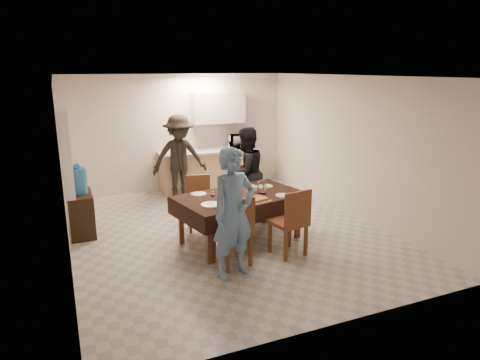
% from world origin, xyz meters
% --- Properties ---
extents(floor, '(5.00, 6.00, 0.02)m').
position_xyz_m(floor, '(0.00, 0.00, 0.00)').
color(floor, '#B6B6B1').
rests_on(floor, ground).
extents(ceiling, '(5.00, 6.00, 0.02)m').
position_xyz_m(ceiling, '(0.00, 0.00, 2.60)').
color(ceiling, white).
rests_on(ceiling, wall_back).
extents(wall_back, '(5.00, 0.02, 2.60)m').
position_xyz_m(wall_back, '(0.00, 3.00, 1.30)').
color(wall_back, beige).
rests_on(wall_back, floor).
extents(wall_front, '(5.00, 0.02, 2.60)m').
position_xyz_m(wall_front, '(0.00, -3.00, 1.30)').
color(wall_front, beige).
rests_on(wall_front, floor).
extents(wall_left, '(0.02, 6.00, 2.60)m').
position_xyz_m(wall_left, '(-2.50, 0.00, 1.30)').
color(wall_left, beige).
rests_on(wall_left, floor).
extents(wall_right, '(0.02, 6.00, 2.60)m').
position_xyz_m(wall_right, '(2.50, 0.00, 1.30)').
color(wall_right, beige).
rests_on(wall_right, floor).
extents(stub_partition, '(0.15, 1.40, 2.10)m').
position_xyz_m(stub_partition, '(-2.42, 1.20, 1.05)').
color(stub_partition, white).
rests_on(stub_partition, floor).
extents(kitchen_base_cabinet, '(2.20, 0.60, 0.86)m').
position_xyz_m(kitchen_base_cabinet, '(0.60, 2.68, 0.43)').
color(kitchen_base_cabinet, '#9F825F').
rests_on(kitchen_base_cabinet, floor).
extents(kitchen_worktop, '(2.24, 0.64, 0.05)m').
position_xyz_m(kitchen_worktop, '(0.60, 2.68, 0.89)').
color(kitchen_worktop, '#A4A39F').
rests_on(kitchen_worktop, kitchen_base_cabinet).
extents(upper_cabinet, '(1.20, 0.34, 0.70)m').
position_xyz_m(upper_cabinet, '(0.90, 2.82, 1.85)').
color(upper_cabinet, silver).
rests_on(upper_cabinet, wall_back).
extents(dining_table, '(2.17, 1.53, 0.77)m').
position_xyz_m(dining_table, '(0.06, -0.43, 0.74)').
color(dining_table, black).
rests_on(dining_table, floor).
extents(chair_near_left, '(0.54, 0.54, 0.56)m').
position_xyz_m(chair_near_left, '(-0.39, -1.28, 0.63)').
color(chair_near_left, brown).
rests_on(chair_near_left, floor).
extents(chair_near_right, '(0.54, 0.54, 0.56)m').
position_xyz_m(chair_near_right, '(0.51, -1.28, 0.63)').
color(chair_near_right, brown).
rests_on(chair_near_right, floor).
extents(chair_far_left, '(0.50, 0.51, 0.50)m').
position_xyz_m(chair_far_left, '(-0.39, 0.23, 0.57)').
color(chair_far_left, brown).
rests_on(chair_far_left, floor).
extents(chair_far_right, '(0.59, 0.60, 0.55)m').
position_xyz_m(chair_far_right, '(0.51, 0.23, 0.63)').
color(chair_far_right, brown).
rests_on(chair_far_right, floor).
extents(console, '(0.39, 0.78, 0.72)m').
position_xyz_m(console, '(-2.28, 0.88, 0.36)').
color(console, black).
rests_on(console, floor).
extents(water_jug, '(0.28, 0.28, 0.43)m').
position_xyz_m(water_jug, '(-2.28, 0.88, 0.93)').
color(water_jug, '#3986C6').
rests_on(water_jug, console).
extents(wine_bottle, '(0.08, 0.08, 0.32)m').
position_xyz_m(wine_bottle, '(0.01, -0.38, 0.93)').
color(wine_bottle, black).
rests_on(wine_bottle, dining_table).
extents(water_pitcher, '(0.14, 0.14, 0.22)m').
position_xyz_m(water_pitcher, '(0.41, -0.48, 0.88)').
color(water_pitcher, white).
rests_on(water_pitcher, dining_table).
extents(savoury_tart, '(0.43, 0.36, 0.05)m').
position_xyz_m(savoury_tart, '(0.16, -0.81, 0.80)').
color(savoury_tart, '#C8843A').
rests_on(savoury_tart, dining_table).
extents(salad_bowl, '(0.17, 0.17, 0.07)m').
position_xyz_m(salad_bowl, '(0.36, -0.25, 0.80)').
color(salad_bowl, white).
rests_on(salad_bowl, dining_table).
extents(mushroom_dish, '(0.21, 0.21, 0.04)m').
position_xyz_m(mushroom_dish, '(0.01, -0.15, 0.79)').
color(mushroom_dish, white).
rests_on(mushroom_dish, dining_table).
extents(wine_glass_a, '(0.09, 0.09, 0.20)m').
position_xyz_m(wine_glass_a, '(-0.49, -0.68, 0.87)').
color(wine_glass_a, white).
rests_on(wine_glass_a, dining_table).
extents(wine_glass_b, '(0.08, 0.08, 0.17)m').
position_xyz_m(wine_glass_b, '(0.61, -0.18, 0.86)').
color(wine_glass_b, white).
rests_on(wine_glass_b, dining_table).
extents(wine_glass_c, '(0.09, 0.09, 0.20)m').
position_xyz_m(wine_glass_c, '(-0.14, -0.13, 0.87)').
color(wine_glass_c, white).
rests_on(wine_glass_c, dining_table).
extents(plate_near_left, '(0.29, 0.29, 0.02)m').
position_xyz_m(plate_near_left, '(-0.54, -0.73, 0.78)').
color(plate_near_left, white).
rests_on(plate_near_left, dining_table).
extents(plate_near_right, '(0.24, 0.24, 0.01)m').
position_xyz_m(plate_near_right, '(0.66, -0.73, 0.78)').
color(plate_near_right, white).
rests_on(plate_near_right, dining_table).
extents(plate_far_left, '(0.25, 0.25, 0.01)m').
position_xyz_m(plate_far_left, '(-0.54, -0.13, 0.78)').
color(plate_far_left, white).
rests_on(plate_far_left, dining_table).
extents(plate_far_right, '(0.23, 0.23, 0.01)m').
position_xyz_m(plate_far_right, '(0.66, -0.13, 0.78)').
color(plate_far_right, white).
rests_on(plate_far_right, dining_table).
extents(microwave, '(0.56, 0.38, 0.31)m').
position_xyz_m(microwave, '(1.41, 2.68, 1.06)').
color(microwave, silver).
rests_on(microwave, kitchen_worktop).
extents(person_near, '(0.72, 0.56, 1.76)m').
position_xyz_m(person_near, '(-0.49, -1.48, 0.88)').
color(person_near, '#668BB8').
rests_on(person_near, floor).
extents(person_far, '(0.98, 0.87, 1.69)m').
position_xyz_m(person_far, '(0.61, 0.62, 0.84)').
color(person_far, black).
rests_on(person_far, floor).
extents(person_kitchen, '(1.16, 0.67, 1.80)m').
position_xyz_m(person_kitchen, '(-0.20, 2.23, 0.90)').
color(person_kitchen, black).
rests_on(person_kitchen, floor).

